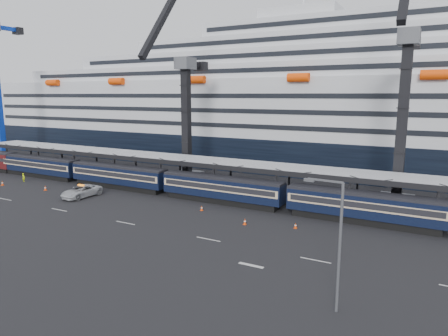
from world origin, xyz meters
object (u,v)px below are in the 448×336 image
at_px(worker, 24,177).
at_px(street_lamp, 336,238).
at_px(train, 242,191).
at_px(pickup_truck, 81,191).

relative_size(worker, street_lamp, 0.16).
distance_m(train, worker, 42.49).
bearing_deg(train, street_lamp, -50.80).
distance_m(worker, street_lamp, 63.21).
relative_size(train, worker, 83.24).
bearing_deg(worker, pickup_truck, 172.12).
xyz_separation_m(worker, street_lamp, (60.46, -17.80, 4.80)).
height_order(train, pickup_truck, train).
height_order(pickup_truck, street_lamp, street_lamp).
relative_size(train, street_lamp, 13.62).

